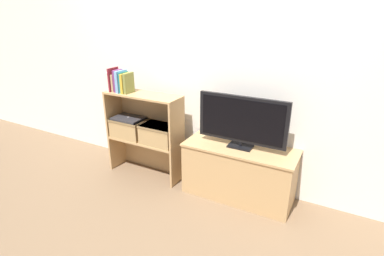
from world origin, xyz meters
name	(u,v)px	position (x,y,z in m)	size (l,w,h in m)	color
ground_plane	(185,192)	(0.00, 0.00, 0.00)	(16.00, 16.00, 0.00)	brown
wall_back	(207,64)	(0.00, 0.44, 1.20)	(10.00, 0.05, 2.40)	silver
tv_stand	(239,172)	(0.47, 0.20, 0.26)	(1.04, 0.42, 0.52)	tan
tv	(242,121)	(0.47, 0.20, 0.78)	(0.82, 0.14, 0.48)	black
bookshelf_lower_tier	(149,150)	(-0.57, 0.19, 0.26)	(0.82, 0.28, 0.40)	tan
bookshelf_upper_tier	(147,110)	(-0.57, 0.20, 0.71)	(0.82, 0.28, 0.50)	tan
book_ivory	(111,81)	(-0.93, 0.10, 1.00)	(0.03, 0.13, 0.20)	silver
book_maroon	(114,79)	(-0.90, 0.10, 1.02)	(0.02, 0.15, 0.24)	maroon
book_tan	(116,83)	(-0.88, 0.10, 0.99)	(0.02, 0.13, 0.18)	tan
book_plum	(118,81)	(-0.84, 0.10, 1.02)	(0.04, 0.12, 0.22)	#6B2D66
book_skyblue	(121,81)	(-0.80, 0.10, 1.01)	(0.03, 0.16, 0.22)	#709ECC
book_teal	(124,82)	(-0.77, 0.10, 1.01)	(0.02, 0.13, 0.21)	#1E7075
book_mustard	(126,83)	(-0.74, 0.10, 1.00)	(0.03, 0.15, 0.20)	gold
book_olive	(129,83)	(-0.71, 0.10, 1.01)	(0.03, 0.14, 0.20)	olive
storage_basket_left	(129,127)	(-0.76, 0.12, 0.51)	(0.37, 0.25, 0.20)	tan
storage_basket_right	(159,134)	(-0.37, 0.12, 0.51)	(0.37, 0.25, 0.20)	tan
laptop	(128,118)	(-0.76, 0.12, 0.62)	(0.32, 0.23, 0.02)	#2D2D33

